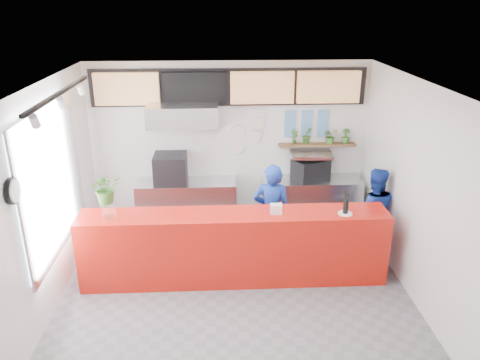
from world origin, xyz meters
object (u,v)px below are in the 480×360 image
(panini_oven, at_px, (170,169))
(service_counter, at_px, (234,247))
(staff_center, at_px, (272,213))
(pepper_mill, at_px, (346,203))
(espresso_machine, at_px, (310,169))
(staff_right, at_px, (373,213))

(panini_oven, bearing_deg, service_counter, -59.21)
(service_counter, relative_size, staff_center, 2.75)
(pepper_mill, bearing_deg, service_counter, 176.54)
(pepper_mill, bearing_deg, staff_center, 145.37)
(service_counter, height_order, pepper_mill, pepper_mill)
(espresso_machine, bearing_deg, service_counter, -153.61)
(pepper_mill, bearing_deg, staff_right, 46.68)
(panini_oven, relative_size, pepper_mill, 1.90)
(staff_center, distance_m, pepper_mill, 1.27)
(service_counter, height_order, staff_right, staff_right)
(panini_oven, distance_m, pepper_mill, 3.27)
(espresso_machine, xyz_separation_m, staff_center, (-0.84, -1.22, -0.27))
(panini_oven, height_order, espresso_machine, panini_oven)
(service_counter, distance_m, espresso_machine, 2.38)
(service_counter, bearing_deg, staff_center, 43.23)
(service_counter, distance_m, pepper_mill, 1.75)
(staff_right, height_order, pepper_mill, staff_right)
(service_counter, distance_m, staff_right, 2.35)
(staff_center, relative_size, staff_right, 1.07)
(service_counter, relative_size, espresso_machine, 7.50)
(staff_center, relative_size, pepper_mill, 5.46)
(panini_oven, bearing_deg, espresso_machine, 0.11)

